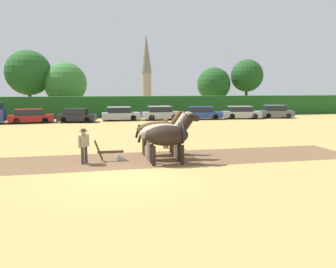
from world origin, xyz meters
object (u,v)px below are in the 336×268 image
at_px(parked_car_far_right, 241,113).
at_px(draft_horse_trail_left, 160,129).
at_px(farmer_at_plow, 84,144).
at_px(parked_car_center, 120,114).
at_px(tree_center, 65,83).
at_px(tree_center_right, 214,84).
at_px(parked_car_right, 202,113).
at_px(draft_horse_lead_left, 169,135).
at_px(tree_right, 247,76).
at_px(church_spire, 146,68).
at_px(parked_car_center_right, 161,113).
at_px(draft_horse_lead_right, 165,133).
at_px(tree_center_left, 29,73).
at_px(plow, 113,155).
at_px(farmer_beside_team, 166,131).
at_px(parked_car_center_left, 77,116).
at_px(parked_car_end_right, 276,112).
at_px(parked_car_left, 31,116).

bearing_deg(parked_car_far_right, draft_horse_trail_left, -116.73).
relative_size(farmer_at_plow, parked_car_center, 0.40).
distance_m(tree_center, tree_center_right, 21.53).
bearing_deg(parked_car_right, draft_horse_lead_left, -101.74).
distance_m(parked_car_center, parked_car_right, 9.24).
bearing_deg(tree_right, tree_center, -178.54).
bearing_deg(church_spire, parked_car_center_right, -95.79).
height_order(draft_horse_lead_right, farmer_at_plow, draft_horse_lead_right).
relative_size(tree_right, parked_car_right, 1.73).
xyz_separation_m(tree_center_left, parked_car_right, (20.53, -11.29, -4.85)).
bearing_deg(draft_horse_lead_left, tree_center_right, 67.32).
height_order(plow, farmer_beside_team, farmer_beside_team).
bearing_deg(plow, parked_car_far_right, 51.98).
height_order(draft_horse_trail_left, farmer_beside_team, draft_horse_trail_left).
distance_m(tree_center, parked_car_center_left, 12.39).
height_order(tree_center_right, parked_car_center_left, tree_center_right).
height_order(tree_center_right, parked_car_end_right, tree_center_right).
relative_size(parked_car_left, parked_car_end_right, 1.09).
bearing_deg(church_spire, tree_right, -66.49).
relative_size(church_spire, draft_horse_lead_right, 5.19).
bearing_deg(draft_horse_trail_left, parked_car_far_right, 55.26).
height_order(plow, parked_car_center, parked_car_center).
height_order(tree_center_right, draft_horse_lead_left, tree_center_right).
bearing_deg(parked_car_end_right, parked_car_center_right, -172.33).
distance_m(farmer_beside_team, parked_car_left, 19.90).
bearing_deg(farmer_at_plow, farmer_beside_team, 79.72).
height_order(church_spire, plow, church_spire).
bearing_deg(parked_car_center_right, tree_right, 32.80).
xyz_separation_m(parked_car_center, parked_car_end_right, (18.32, -0.66, 0.01)).
height_order(tree_center_right, parked_car_center, tree_center_right).
height_order(tree_right, parked_car_left, tree_right).
height_order(tree_right, draft_horse_trail_left, tree_right).
xyz_separation_m(draft_horse_lead_left, parked_car_center_left, (-5.48, 20.59, -0.66)).
xyz_separation_m(tree_center_right, draft_horse_lead_right, (-13.94, -31.87, -2.80)).
height_order(church_spire, parked_car_far_right, church_spire).
xyz_separation_m(draft_horse_trail_left, parked_car_end_right, (17.41, 18.61, -0.62)).
distance_m(parked_car_center_left, parked_car_far_right, 18.48).
height_order(draft_horse_lead_left, draft_horse_trail_left, draft_horse_lead_left).
xyz_separation_m(tree_center_left, tree_center_right, (26.16, 0.67, -1.43)).
height_order(farmer_at_plow, parked_car_center_right, farmer_at_plow).
bearing_deg(draft_horse_lead_left, draft_horse_lead_right, 89.69).
bearing_deg(draft_horse_lead_right, draft_horse_lead_left, -90.31).
bearing_deg(parked_car_right, church_spire, 101.03).
xyz_separation_m(plow, parked_car_end_right, (19.96, 19.75, 0.42)).
bearing_deg(farmer_beside_team, tree_right, 116.70).
height_order(draft_horse_lead_left, draft_horse_lead_right, draft_horse_lead_left).
xyz_separation_m(tree_center_left, farmer_at_plow, (8.34, -31.52, -4.60)).
relative_size(draft_horse_lead_right, parked_car_center_right, 0.70).
distance_m(parked_car_center_right, parked_car_right, 4.75).
distance_m(plow, parked_car_end_right, 28.08).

